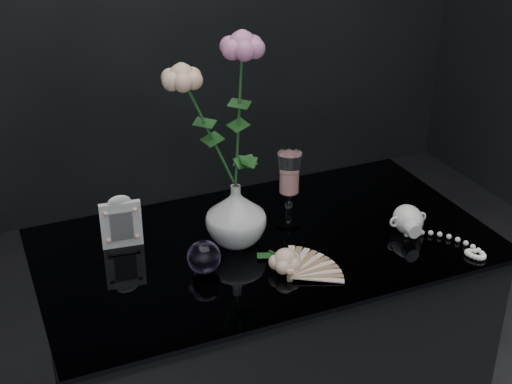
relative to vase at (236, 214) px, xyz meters
name	(u,v)px	position (x,y,z in m)	size (l,w,h in m)	color
table	(265,369)	(0.06, -0.03, -0.45)	(1.05, 0.58, 0.76)	black
vase	(236,214)	(0.00, 0.00, 0.00)	(0.14, 0.14, 0.15)	silver
wine_glass	(289,190)	(0.15, 0.03, 0.02)	(0.06, 0.06, 0.19)	white
picture_frame	(121,221)	(-0.25, 0.09, -0.01)	(0.10, 0.07, 0.13)	silver
paperweight	(204,257)	(-0.11, -0.09, -0.04)	(0.07, 0.07, 0.07)	#886CB0
paper_fan	(290,275)	(0.05, -0.19, -0.06)	(0.23, 0.18, 0.02)	#FAEAC8
loose_rose	(285,260)	(0.05, -0.16, -0.05)	(0.12, 0.16, 0.05)	#FFC6A4
pearl_jar	(408,218)	(0.39, -0.12, -0.04)	(0.24, 0.25, 0.07)	white
roses	(222,111)	(-0.03, 0.00, 0.25)	(0.21, 0.10, 0.40)	beige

